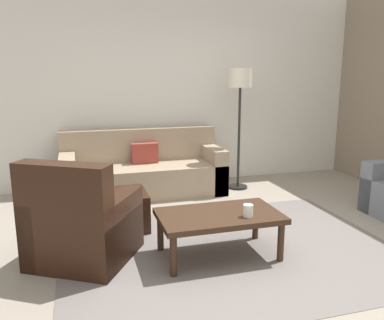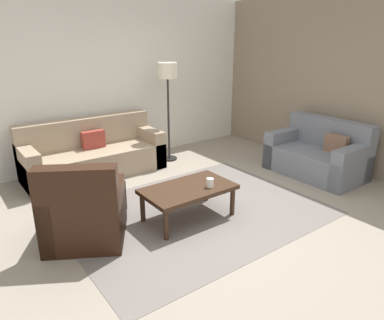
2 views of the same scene
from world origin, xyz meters
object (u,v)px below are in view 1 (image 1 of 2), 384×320
coffee_table (219,219)px  cup (248,211)px  armchair_leather (80,229)px  lamp_standing (240,90)px  couch_main (143,171)px  ottoman (121,210)px

coffee_table → cup: 0.28m
armchair_leather → cup: size_ratio=10.02×
coffee_table → lamp_standing: bearing=62.9°
couch_main → lamp_standing: lamp_standing is taller
armchair_leather → lamp_standing: size_ratio=0.64×
armchair_leather → cup: armchair_leather is taller
coffee_table → cup: cup is taller
cup → couch_main: bearing=103.4°
armchair_leather → lamp_standing: (2.24, 1.79, 1.10)m
coffee_table → lamp_standing: lamp_standing is taller
couch_main → coffee_table: (0.34, -2.18, 0.06)m
armchair_leather → couch_main: bearing=66.1°
couch_main → cup: size_ratio=19.95×
couch_main → armchair_leather: (-0.87, -1.96, 0.01)m
couch_main → coffee_table: bearing=-81.2°
armchair_leather → coffee_table: size_ratio=1.00×
cup → ottoman: bearing=132.9°
couch_main → cup: (0.55, -2.33, 0.17)m
ottoman → cup: cup is taller
couch_main → lamp_standing: (1.37, -0.18, 1.11)m
cup → coffee_table: bearing=145.3°
couch_main → cup: 2.40m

